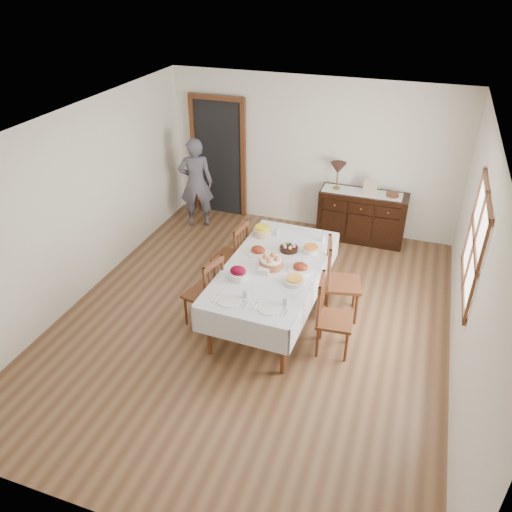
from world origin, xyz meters
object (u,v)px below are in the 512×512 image
(chair_left_far, at_px, (233,255))
(sideboard, at_px, (362,216))
(person, at_px, (196,180))
(chair_right_far, at_px, (339,279))
(table_lamp, at_px, (338,169))
(chair_right_near, at_px, (331,316))
(dining_table, at_px, (274,272))
(chair_left_near, at_px, (206,292))

(chair_left_far, bearing_deg, sideboard, 150.08)
(chair_left_far, relative_size, person, 0.60)
(chair_right_far, xyz_separation_m, person, (-2.88, 1.82, 0.29))
(table_lamp, bearing_deg, person, -170.48)
(chair_right_near, height_order, person, person)
(dining_table, relative_size, person, 1.38)
(dining_table, height_order, sideboard, sideboard)
(chair_right_far, xyz_separation_m, table_lamp, (-0.50, 2.22, 0.65))
(dining_table, distance_m, chair_right_far, 0.87)
(chair_left_far, xyz_separation_m, chair_right_far, (1.57, -0.21, 0.05))
(chair_left_far, bearing_deg, table_lamp, 159.54)
(chair_right_far, height_order, table_lamp, table_lamp)
(chair_right_far, relative_size, sideboard, 0.78)
(chair_right_near, relative_size, person, 0.60)
(table_lamp, bearing_deg, chair_right_near, -79.45)
(sideboard, bearing_deg, person, -172.06)
(chair_left_near, relative_size, chair_right_near, 0.99)
(person, bearing_deg, sideboard, 165.97)
(chair_right_near, height_order, chair_right_far, chair_right_far)
(chair_right_near, xyz_separation_m, sideboard, (-0.08, 2.95, -0.08))
(chair_left_far, distance_m, chair_right_near, 1.87)
(chair_left_far, height_order, chair_right_far, chair_right_far)
(chair_right_near, relative_size, chair_right_far, 0.92)
(chair_left_near, relative_size, person, 0.59)
(chair_left_near, bearing_deg, sideboard, 166.69)
(person, bearing_deg, dining_table, 112.35)
(chair_left_near, relative_size, chair_right_far, 0.91)
(dining_table, height_order, chair_left_near, chair_left_near)
(table_lamp, bearing_deg, dining_table, -96.71)
(table_lamp, bearing_deg, chair_left_near, -109.65)
(chair_right_near, distance_m, person, 3.90)
(dining_table, bearing_deg, sideboard, 75.06)
(chair_left_far, bearing_deg, dining_table, 63.41)
(chair_left_far, height_order, sideboard, chair_left_far)
(dining_table, bearing_deg, table_lamp, 85.24)
(chair_right_far, height_order, sideboard, chair_right_far)
(chair_left_far, xyz_separation_m, sideboard, (1.54, 2.01, -0.08))
(dining_table, bearing_deg, chair_right_far, 23.65)
(chair_right_far, height_order, person, person)
(dining_table, height_order, chair_right_far, chair_right_far)
(chair_right_near, relative_size, table_lamp, 2.22)
(person, distance_m, table_lamp, 2.44)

